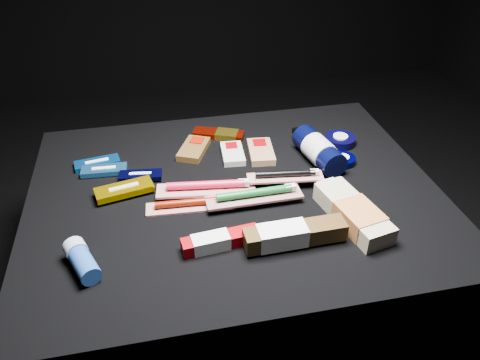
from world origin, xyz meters
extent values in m
plane|color=black|center=(0.00, 0.00, 0.00)|extent=(3.00, 3.00, 0.00)
cube|color=black|center=(0.00, 0.00, 0.20)|extent=(0.98, 0.78, 0.40)
cube|color=#0A4F9D|center=(-0.33, 0.18, 0.41)|extent=(0.12, 0.06, 0.01)
cube|color=white|center=(-0.33, 0.18, 0.41)|extent=(0.06, 0.02, 0.01)
cube|color=#2365A2|center=(-0.31, 0.14, 0.41)|extent=(0.12, 0.05, 0.01)
cube|color=silver|center=(-0.31, 0.14, 0.41)|extent=(0.06, 0.01, 0.01)
cube|color=black|center=(-0.22, 0.09, 0.41)|extent=(0.11, 0.05, 0.01)
cube|color=silver|center=(-0.22, 0.09, 0.41)|extent=(0.05, 0.02, 0.01)
cube|color=#AD8900|center=(-0.26, 0.03, 0.42)|extent=(0.14, 0.08, 0.02)
cube|color=#BABAB6|center=(-0.26, 0.03, 0.42)|extent=(0.07, 0.03, 0.02)
cube|color=#553A18|center=(-0.08, 0.19, 0.41)|extent=(0.11, 0.13, 0.02)
cube|color=maroon|center=(-0.06, 0.22, 0.41)|extent=(0.05, 0.05, 0.02)
cube|color=#B9B8B2|center=(0.02, 0.15, 0.41)|extent=(0.06, 0.11, 0.02)
cube|color=#770009|center=(0.03, 0.18, 0.41)|extent=(0.03, 0.03, 0.02)
cube|color=#9F754E|center=(0.10, 0.14, 0.41)|extent=(0.08, 0.12, 0.02)
cube|color=#790106|center=(0.10, 0.17, 0.41)|extent=(0.04, 0.04, 0.02)
cube|color=#750E03|center=(0.00, 0.26, 0.41)|extent=(0.15, 0.10, 0.02)
cube|color=olive|center=(0.03, 0.25, 0.41)|extent=(0.07, 0.07, 0.02)
cylinder|color=black|center=(0.24, 0.08, 0.43)|extent=(0.10, 0.18, 0.07)
cylinder|color=#B9BAB5|center=(0.24, 0.07, 0.44)|extent=(0.08, 0.09, 0.07)
cylinder|color=black|center=(0.22, 0.17, 0.43)|extent=(0.03, 0.03, 0.02)
cube|color=black|center=(0.22, 0.20, 0.43)|extent=(0.02, 0.03, 0.01)
cylinder|color=black|center=(0.33, 0.15, 0.41)|extent=(0.08, 0.08, 0.02)
cylinder|color=silver|center=(0.33, 0.15, 0.41)|extent=(0.04, 0.04, 0.03)
cylinder|color=black|center=(0.30, 0.06, 0.41)|extent=(0.06, 0.06, 0.02)
cylinder|color=white|center=(0.30, 0.06, 0.41)|extent=(0.03, 0.03, 0.02)
cube|color=#C0AF89|center=(0.23, -0.17, 0.42)|extent=(0.12, 0.22, 0.04)
cube|color=#BE7338|center=(0.24, -0.19, 0.42)|extent=(0.10, 0.11, 0.05)
cube|color=#C0AF89|center=(0.21, -0.06, 0.42)|extent=(0.05, 0.03, 0.03)
cylinder|color=#224A9A|center=(-0.34, -0.21, 0.42)|extent=(0.07, 0.09, 0.04)
cylinder|color=#929EB1|center=(-0.36, -0.16, 0.42)|extent=(0.05, 0.04, 0.04)
cube|color=#BEB5B2|center=(-0.11, -0.05, 0.40)|extent=(0.20, 0.06, 0.01)
cylinder|color=#631203|center=(-0.11, -0.05, 0.41)|extent=(0.16, 0.03, 0.02)
cube|color=silver|center=(-0.04, -0.05, 0.42)|extent=(0.02, 0.01, 0.01)
cube|color=beige|center=(-0.07, 0.00, 0.41)|extent=(0.24, 0.08, 0.01)
cylinder|color=red|center=(-0.07, 0.00, 0.42)|extent=(0.19, 0.04, 0.02)
cube|color=#BBBBB7|center=(0.02, -0.01, 0.43)|extent=(0.03, 0.02, 0.01)
cube|color=#A49C99|center=(0.03, -0.06, 0.42)|extent=(0.23, 0.06, 0.01)
cylinder|color=#0F5720|center=(0.03, -0.06, 0.43)|extent=(0.18, 0.02, 0.02)
cube|color=silver|center=(0.12, -0.06, 0.43)|extent=(0.03, 0.02, 0.01)
cube|color=beige|center=(0.12, -0.01, 0.42)|extent=(0.19, 0.07, 0.01)
cylinder|color=black|center=(0.12, -0.01, 0.43)|extent=(0.15, 0.03, 0.01)
cube|color=white|center=(0.19, -0.01, 0.44)|extent=(0.02, 0.01, 0.01)
cube|color=#8C0005|center=(-0.07, -0.19, 0.41)|extent=(0.16, 0.05, 0.03)
cube|color=silver|center=(-0.09, -0.19, 0.42)|extent=(0.08, 0.05, 0.03)
cube|color=#402A0F|center=(0.08, -0.21, 0.43)|extent=(0.22, 0.05, 0.04)
cube|color=silver|center=(0.06, -0.21, 0.43)|extent=(0.10, 0.05, 0.04)
camera|label=1|loc=(-0.17, -0.90, 1.07)|focal=35.00mm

